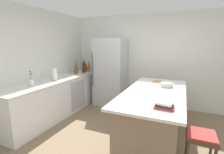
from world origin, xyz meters
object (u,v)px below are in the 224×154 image
object	(u,v)px
syrup_bottle	(83,69)
cookbook_stack	(164,105)
sink_faucet	(41,76)
cutting_board	(160,82)
mixing_bowl	(167,85)
hot_sauce_bottle	(87,68)
bar_stool	(201,142)
olive_oil_bottle	(89,67)
gin_bottle	(77,68)
paper_towel_roll	(55,75)
vinegar_bottle	(85,68)
kitchen_island	(154,115)
whiskey_bottle	(76,69)
flower_vase	(31,82)
wine_bottle	(84,67)
refrigerator	(111,72)

from	to	relation	value
syrup_bottle	cookbook_stack	world-z (taller)	syrup_bottle
sink_faucet	cutting_board	size ratio (longest dim) A/B	0.93
mixing_bowl	hot_sauce_bottle	bearing A→B (deg)	157.26
sink_faucet	syrup_bottle	size ratio (longest dim) A/B	1.04
hot_sauce_bottle	bar_stool	bearing A→B (deg)	-35.46
olive_oil_bottle	gin_bottle	bearing A→B (deg)	-103.35
cutting_board	mixing_bowl	bearing A→B (deg)	-63.58
sink_faucet	paper_towel_roll	xyz separation A→B (m)	(0.10, 0.31, -0.02)
vinegar_bottle	paper_towel_roll	bearing A→B (deg)	-89.54
gin_bottle	syrup_bottle	bearing A→B (deg)	33.73
sink_faucet	cookbook_stack	size ratio (longest dim) A/B	1.17
paper_towel_roll	olive_oil_bottle	distance (m)	1.53
kitchen_island	olive_oil_bottle	size ratio (longest dim) A/B	7.90
syrup_bottle	whiskey_bottle	bearing A→B (deg)	-119.19
flower_vase	wine_bottle	distance (m)	1.89
bar_stool	kitchen_island	bearing A→B (deg)	134.36
paper_towel_roll	wine_bottle	size ratio (longest dim) A/B	0.83
cookbook_stack	paper_towel_roll	bearing A→B (deg)	162.69
gin_bottle	mixing_bowl	bearing A→B (deg)	-14.49
sink_faucet	olive_oil_bottle	bearing A→B (deg)	86.76
syrup_bottle	cutting_board	bearing A→B (deg)	-10.64
kitchen_island	cutting_board	distance (m)	0.88
whiskey_bottle	olive_oil_bottle	bearing A→B (deg)	82.44
wine_bottle	cookbook_stack	bearing A→B (deg)	-38.30
kitchen_island	wine_bottle	distance (m)	2.73
kitchen_island	bar_stool	distance (m)	1.03
flower_vase	syrup_bottle	xyz separation A→B (m)	(0.06, 1.80, 0.02)
olive_oil_bottle	cutting_board	distance (m)	2.48
cookbook_stack	mixing_bowl	world-z (taller)	cookbook_stack
sink_faucet	wine_bottle	xyz separation A→B (m)	(0.11, 1.54, -0.00)
syrup_bottle	mixing_bowl	distance (m)	2.59
vinegar_bottle	syrup_bottle	size ratio (longest dim) A/B	1.11
olive_oil_bottle	gin_bottle	distance (m)	0.50
refrigerator	syrup_bottle	size ratio (longest dim) A/B	6.69
flower_vase	mixing_bowl	size ratio (longest dim) A/B	1.34
cookbook_stack	cutting_board	size ratio (longest dim) A/B	0.79
whiskey_bottle	mixing_bowl	xyz separation A→B (m)	(2.59, -0.58, -0.08)
wine_bottle	cutting_board	size ratio (longest dim) A/B	1.16
refrigerator	olive_oil_bottle	xyz separation A→B (m)	(-0.85, 0.17, 0.08)
sink_faucet	cookbook_stack	world-z (taller)	sink_faucet
kitchen_island	flower_vase	size ratio (longest dim) A/B	6.81
refrigerator	hot_sauce_bottle	size ratio (longest dim) A/B	8.44
vinegar_bottle	mixing_bowl	xyz separation A→B (m)	(2.53, -0.98, -0.08)
flower_vase	paper_towel_roll	bearing A→B (deg)	88.45
whiskey_bottle	cutting_board	size ratio (longest dim) A/B	0.96
sink_faucet	mixing_bowl	distance (m)	2.70
sink_faucet	whiskey_bottle	size ratio (longest dim) A/B	0.96
kitchen_island	whiskey_bottle	xyz separation A→B (m)	(-2.42, 0.98, 0.58)
whiskey_bottle	syrup_bottle	bearing A→B (deg)	60.81
vinegar_bottle	gin_bottle	distance (m)	0.31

